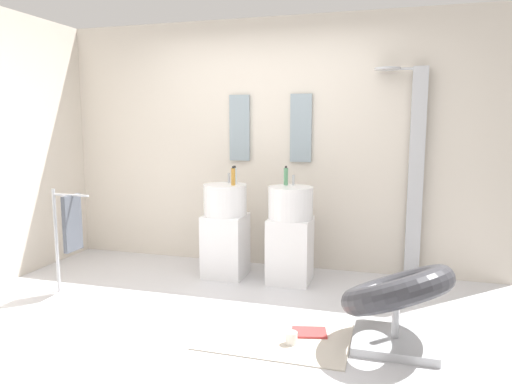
{
  "coord_description": "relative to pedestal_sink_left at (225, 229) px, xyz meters",
  "views": [
    {
      "loc": [
        1.24,
        -3.21,
        1.52
      ],
      "look_at": [
        0.15,
        0.55,
        0.95
      ],
      "focal_mm": 32.98,
      "sensor_mm": 36.0,
      "label": 1
    }
  ],
  "objects": [
    {
      "name": "lounge_chair",
      "position": [
        1.64,
        -1.11,
        -0.13
      ],
      "size": [
        1.08,
        1.08,
        0.65
      ],
      "color": "#B7BABF",
      "rests_on": "ground_plane"
    },
    {
      "name": "magazine_red",
      "position": [
        1.04,
        -1.11,
        -0.46
      ],
      "size": [
        0.28,
        0.23,
        0.02
      ],
      "primitive_type": "cube",
      "rotation": [
        0.0,
        0.0,
        0.23
      ],
      "color": "#B73838",
      "rests_on": "area_rug"
    },
    {
      "name": "coffee_mug",
      "position": [
        0.95,
        -1.3,
        -0.43
      ],
      "size": [
        0.08,
        0.08,
        0.08
      ],
      "primitive_type": "cylinder",
      "color": "white",
      "rests_on": "area_rug"
    },
    {
      "name": "area_rug",
      "position": [
        0.82,
        -1.2,
        -0.47
      ],
      "size": [
        1.05,
        0.72,
        0.01
      ],
      "primitive_type": "cube",
      "color": "beige",
      "rests_on": "ground_plane"
    },
    {
      "name": "pedestal_sink_left",
      "position": [
        0.0,
        0.0,
        0.0
      ],
      "size": [
        0.43,
        0.43,
        1.03
      ],
      "color": "white",
      "rests_on": "ground_plane"
    },
    {
      "name": "soap_bottle_amber",
      "position": [
        0.1,
        -0.04,
        0.54
      ],
      "size": [
        0.04,
        0.04,
        0.18
      ],
      "color": "#C68C38",
      "rests_on": "pedestal_sink_left"
    },
    {
      "name": "pedestal_sink_right",
      "position": [
        0.66,
        0.0,
        0.0
      ],
      "size": [
        0.43,
        0.43,
        1.03
      ],
      "color": "white",
      "rests_on": "ground_plane"
    },
    {
      "name": "rear_partition",
      "position": [
        0.33,
        0.54,
        0.82
      ],
      "size": [
        4.8,
        0.1,
        2.6
      ],
      "primitive_type": "cube",
      "color": "beige",
      "rests_on": "ground_plane"
    },
    {
      "name": "soap_bottle_clear",
      "position": [
        0.07,
        0.08,
        0.53
      ],
      "size": [
        0.05,
        0.05,
        0.18
      ],
      "color": "silver",
      "rests_on": "pedestal_sink_left"
    },
    {
      "name": "shower_column",
      "position": [
        1.78,
        0.42,
        0.6
      ],
      "size": [
        0.49,
        0.24,
        2.05
      ],
      "color": "#B7BABF",
      "rests_on": "ground_plane"
    },
    {
      "name": "ground_plane",
      "position": [
        0.33,
        -1.11,
        -0.5
      ],
      "size": [
        4.8,
        3.6,
        0.04
      ],
      "primitive_type": "cube",
      "color": "silver"
    },
    {
      "name": "vanity_mirror_left",
      "position": [
        0.0,
        0.47,
        1.0
      ],
      "size": [
        0.22,
        0.03,
        0.69
      ],
      "primitive_type": "cube",
      "color": "#8C9EA8"
    },
    {
      "name": "vanity_mirror_right",
      "position": [
        0.66,
        0.47,
        1.0
      ],
      "size": [
        0.22,
        0.03,
        0.69
      ],
      "primitive_type": "cube",
      "color": "#8C9EA8"
    },
    {
      "name": "soap_bottle_green",
      "position": [
        0.59,
        0.11,
        0.54
      ],
      "size": [
        0.04,
        0.04,
        0.19
      ],
      "color": "#59996B",
      "rests_on": "pedestal_sink_right"
    },
    {
      "name": "towel_rack",
      "position": [
        -1.15,
        -0.86,
        0.15
      ],
      "size": [
        0.37,
        0.22,
        0.95
      ],
      "color": "#B7BABF",
      "rests_on": "ground_plane"
    }
  ]
}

